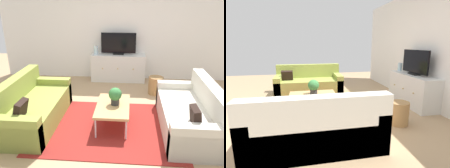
{
  "view_description": "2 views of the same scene",
  "coord_description": "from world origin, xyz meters",
  "views": [
    {
      "loc": [
        0.35,
        -3.65,
        2.18
      ],
      "look_at": [
        0.0,
        0.48,
        0.57
      ],
      "focal_mm": 36.6,
      "sensor_mm": 36.0,
      "label": 1
    },
    {
      "loc": [
        3.66,
        -0.23,
        1.42
      ],
      "look_at": [
        0.0,
        0.48,
        0.57
      ],
      "focal_mm": 28.18,
      "sensor_mm": 36.0,
      "label": 2
    }
  ],
  "objects": [
    {
      "name": "ground_plane",
      "position": [
        0.0,
        0.0,
        0.0
      ],
      "size": [
        10.0,
        10.0,
        0.0
      ],
      "primitive_type": "plane",
      "color": "tan"
    },
    {
      "name": "wall_back",
      "position": [
        0.0,
        2.55,
        1.35
      ],
      "size": [
        6.4,
        0.12,
        2.7
      ],
      "primitive_type": "cube",
      "color": "white",
      "rests_on": "ground_plane"
    },
    {
      "name": "area_rug",
      "position": [
        0.0,
        -0.15,
        0.01
      ],
      "size": [
        2.5,
        1.9,
        0.01
      ],
      "primitive_type": "cube",
      "color": "maroon",
      "rests_on": "ground_plane"
    },
    {
      "name": "couch_left_side",
      "position": [
        -1.44,
        -0.1,
        0.28
      ],
      "size": [
        0.88,
        1.85,
        0.83
      ],
      "color": "olive",
      "rests_on": "ground_plane"
    },
    {
      "name": "couch_right_side",
      "position": [
        1.44,
        -0.1,
        0.28
      ],
      "size": [
        0.88,
        1.85,
        0.83
      ],
      "color": "beige",
      "rests_on": "ground_plane"
    },
    {
      "name": "coffee_table",
      "position": [
        0.06,
        -0.07,
        0.37
      ],
      "size": [
        0.57,
        0.96,
        0.4
      ],
      "color": "tan",
      "rests_on": "ground_plane"
    },
    {
      "name": "potted_plant",
      "position": [
        0.1,
        -0.05,
        0.57
      ],
      "size": [
        0.23,
        0.23,
        0.31
      ],
      "color": "#2D2D2D",
      "rests_on": "coffee_table"
    },
    {
      "name": "tv_console",
      "position": [
        0.02,
        2.27,
        0.36
      ],
      "size": [
        1.43,
        0.47,
        0.73
      ],
      "color": "silver",
      "rests_on": "ground_plane"
    },
    {
      "name": "flat_screen_tv",
      "position": [
        0.02,
        2.29,
        1.01
      ],
      "size": [
        0.91,
        0.16,
        0.57
      ],
      "color": "black",
      "rests_on": "tv_console"
    },
    {
      "name": "glass_vase",
      "position": [
        -0.58,
        2.27,
        0.83
      ],
      "size": [
        0.11,
        0.11,
        0.21
      ],
      "primitive_type": "cylinder",
      "color": "silver",
      "rests_on": "tv_console"
    },
    {
      "name": "wicker_basket",
      "position": [
        0.95,
        1.42,
        0.21
      ],
      "size": [
        0.34,
        0.34,
        0.42
      ],
      "primitive_type": "cylinder",
      "color": "#9E7547",
      "rests_on": "ground_plane"
    }
  ]
}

